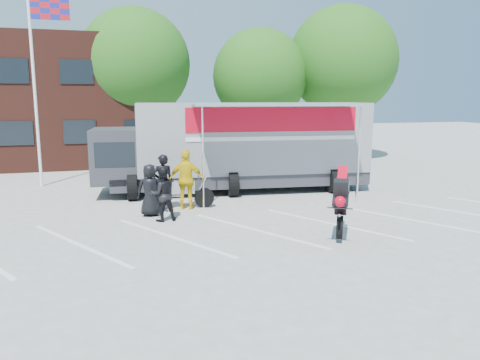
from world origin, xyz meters
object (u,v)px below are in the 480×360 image
flagpole (40,65)px  spectator_leather_c (163,194)px  tree_mid (260,76)px  spectator_leather_b (163,182)px  parked_motorcycle (182,208)px  stunt_bike_rider (340,234)px  spectator_hivis (187,180)px  tree_right (342,61)px  transporter_truck (240,191)px  spectator_leather_a (150,190)px  tree_left (135,64)px

flagpole → spectator_leather_c: 9.29m
tree_mid → spectator_leather_b: tree_mid is taller
parked_motorcycle → stunt_bike_rider: (3.70, -4.38, 0.00)m
spectator_leather_c → spectator_hivis: 1.66m
tree_right → transporter_truck: tree_right is taller
spectator_hivis → tree_mid: bearing=-102.0°
parked_motorcycle → spectator_hivis: spectator_hivis is taller
stunt_bike_rider → transporter_truck: bearing=128.5°
parked_motorcycle → spectator_leather_c: bearing=162.3°
tree_mid → parked_motorcycle: tree_mid is taller
tree_right → spectator_leather_b: bearing=-139.6°
transporter_truck → tree_mid: bearing=72.3°
tree_mid → spectator_leather_a: (-7.51, -11.48, -4.11)m
parked_motorcycle → spectator_hivis: size_ratio=1.14×
spectator_leather_a → spectator_leather_c: 0.81m
tree_right → spectator_leather_a: tree_right is taller
spectator_leather_b → spectator_leather_a: bearing=53.3°
transporter_truck → spectator_leather_a: 5.08m
tree_mid → transporter_truck: (-3.61, -8.35, -4.94)m
parked_motorcycle → stunt_bike_rider: bearing=-129.7°
transporter_truck → spectator_leather_c: bearing=-127.2°
tree_mid → spectator_leather_c: size_ratio=4.59×
spectator_leather_c → tree_left: bearing=-96.8°
flagpole → parked_motorcycle: 9.02m
stunt_bike_rider → spectator_leather_b: size_ratio=1.09×
tree_mid → spectator_hivis: 13.16m
stunt_bike_rider → spectator_hivis: bearing=161.1°
transporter_truck → parked_motorcycle: bearing=-134.4°
parked_motorcycle → tree_left: bearing=13.0°
spectator_leather_a → spectator_leather_b: size_ratio=0.89×
tree_right → stunt_bike_rider: (-7.69, -14.57, -5.88)m
tree_left → stunt_bike_rider: bearing=-75.0°
tree_left → stunt_bike_rider: (4.31, -16.07, -5.57)m
flagpole → tree_left: (4.24, 6.00, 0.51)m
spectator_leather_c → tree_mid: bearing=-126.5°
spectator_leather_c → spectator_hivis: spectator_hivis is taller
transporter_truck → spectator_leather_a: transporter_truck is taller
parked_motorcycle → spectator_hivis: bearing=-132.9°
parked_motorcycle → spectator_leather_b: size_ratio=1.22×
tree_left → spectator_leather_b: (-0.01, -11.73, -4.63)m
spectator_leather_b → transporter_truck: bearing=-148.1°
flagpole → transporter_truck: flagpole is taller
tree_right → stunt_bike_rider: size_ratio=4.45×
tree_left → transporter_truck: size_ratio=0.78×
spectator_leather_c → tree_right: bearing=-142.1°
transporter_truck → spectator_leather_c: (-3.60, -3.88, 0.84)m
tree_left → spectator_leather_a: (-0.51, -12.48, -4.73)m
spectator_leather_b → spectator_hivis: size_ratio=0.93×
spectator_leather_a → flagpole: bearing=-52.8°
flagpole → stunt_bike_rider: (8.55, -10.07, -5.05)m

